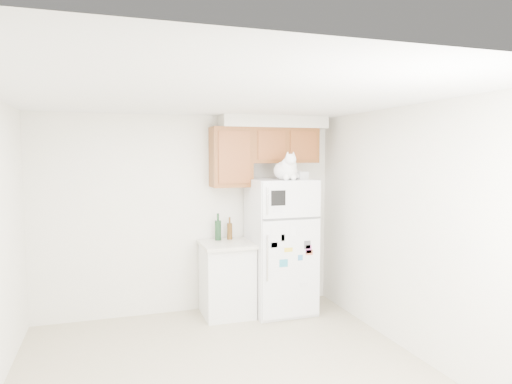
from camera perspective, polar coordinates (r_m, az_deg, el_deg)
name	(u,v)px	position (r m, az deg, el deg)	size (l,w,h in m)	color
ground_plane	(231,384)	(4.36, -3.20, -22.81)	(3.80, 4.00, 0.01)	tan
room_shell	(236,192)	(4.15, -2.54, 0.06)	(3.84, 4.04, 2.52)	white
refrigerator	(281,246)	(5.85, 3.11, -6.71)	(0.76, 0.78, 1.70)	white
base_counter	(227,279)	(5.80, -3.65, -10.75)	(0.64, 0.64, 0.92)	white
cat	(287,169)	(5.55, 3.85, 2.86)	(0.34, 0.49, 0.35)	white
storage_box_back	(293,174)	(5.95, 4.64, 2.21)	(0.18, 0.13, 0.10)	white
storage_box_front	(301,175)	(5.78, 5.69, 2.08)	(0.15, 0.11, 0.09)	white
bottle_green	(218,227)	(5.83, -4.78, -4.35)	(0.08, 0.08, 0.34)	#19381E
bottle_amber	(230,228)	(5.87, -3.31, -4.55)	(0.07, 0.07, 0.29)	#593814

